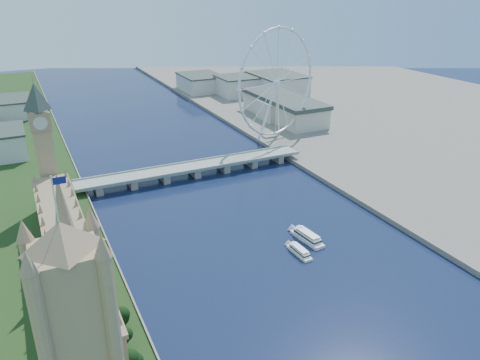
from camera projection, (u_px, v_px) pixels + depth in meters
victoria_tower at (77, 331)px, 167.79m from camera, size 28.16×28.16×112.00m
parliament_range at (70, 256)px, 279.98m from camera, size 24.00×200.00×70.00m
big_ben at (42, 132)px, 350.69m from camera, size 20.02×20.02×110.00m
westminster_bridge at (194, 169)px, 443.60m from camera, size 220.00×22.00×9.50m
london_eye at (277, 83)px, 513.48m from camera, size 113.60×39.12×124.30m
county_hall at (283, 120)px, 624.00m from camera, size 54.00×144.00×35.00m
city_skyline at (156, 98)px, 670.82m from camera, size 505.00×280.00×32.00m
tour_boat_near at (299, 254)px, 316.90m from camera, size 7.49×25.79×5.60m
tour_boat_far at (307, 240)px, 333.60m from camera, size 11.78×33.25×7.22m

